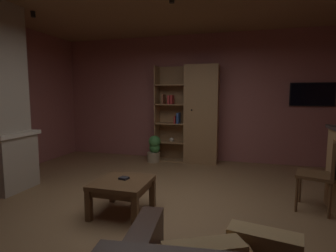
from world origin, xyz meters
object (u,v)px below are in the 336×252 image
dining_chair (323,171)px  coffee_table (122,187)px  table_book_0 (124,178)px  wall_mounted_tv (312,94)px  bookshelf_cabinet (197,115)px  potted_floor_plant (154,149)px

dining_chair → coffee_table: bearing=-163.1°
table_book_0 → wall_mounted_tv: wall_mounted_tv is taller
bookshelf_cabinet → potted_floor_plant: (-0.91, -0.25, -0.75)m
dining_chair → wall_mounted_tv: bearing=81.4°
coffee_table → wall_mounted_tv: bearing=47.8°
coffee_table → wall_mounted_tv: size_ratio=0.81×
dining_chair → potted_floor_plant: bearing=147.2°
bookshelf_cabinet → potted_floor_plant: size_ratio=3.58×
bookshelf_cabinet → potted_floor_plant: 1.21m
table_book_0 → dining_chair: 2.50m
bookshelf_cabinet → dining_chair: bookshelf_cabinet is taller
coffee_table → wall_mounted_tv: (2.75, 3.03, 1.15)m
table_book_0 → wall_mounted_tv: (2.75, 2.97, 1.06)m
bookshelf_cabinet → wall_mounted_tv: bookshelf_cabinet is taller
wall_mounted_tv → coffee_table: bearing=-132.2°
wall_mounted_tv → table_book_0: bearing=-132.8°
dining_chair → bookshelf_cabinet: bearing=132.9°
coffee_table → wall_mounted_tv: wall_mounted_tv is taller
dining_chair → wall_mounted_tv: size_ratio=1.10×
table_book_0 → potted_floor_plant: 2.56m
bookshelf_cabinet → wall_mounted_tv: size_ratio=2.53×
bookshelf_cabinet → coffee_table: size_ratio=3.14×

